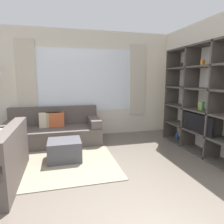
# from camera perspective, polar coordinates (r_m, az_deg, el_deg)

# --- Properties ---
(ground_plane) EXTENTS (16.00, 16.00, 0.00)m
(ground_plane) POSITION_cam_1_polar(r_m,az_deg,el_deg) (2.56, 3.46, -26.28)
(ground_plane) COLOR #665B51
(wall_back) EXTENTS (5.73, 0.11, 2.70)m
(wall_back) POSITION_cam_1_polar(r_m,az_deg,el_deg) (5.27, -7.46, 7.90)
(wall_back) COLOR beige
(wall_back) RESTS_ON ground_plane
(wall_right) EXTENTS (0.07, 4.42, 2.70)m
(wall_right) POSITION_cam_1_polar(r_m,az_deg,el_deg) (4.65, 25.14, 6.79)
(wall_right) COLOR beige
(wall_right) RESTS_ON ground_plane
(area_rug) EXTENTS (2.71, 1.99, 0.01)m
(area_rug) POSITION_cam_1_polar(r_m,az_deg,el_deg) (3.93, -20.12, -13.42)
(area_rug) COLOR gray
(area_rug) RESTS_ON ground_plane
(shelving_unit) EXTENTS (0.39, 2.26, 2.16)m
(shelving_unit) POSITION_cam_1_polar(r_m,az_deg,el_deg) (4.37, 24.73, 2.98)
(shelving_unit) COLOR silver
(shelving_unit) RESTS_ON ground_plane
(couch_main) EXTENTS (2.08, 0.94, 0.82)m
(couch_main) POSITION_cam_1_polar(r_m,az_deg,el_deg) (4.88, -16.08, -5.15)
(couch_main) COLOR #564C47
(couch_main) RESTS_ON ground_plane
(ottoman) EXTENTS (0.60, 0.55, 0.38)m
(ottoman) POSITION_cam_1_polar(r_m,az_deg,el_deg) (3.86, -13.38, -10.55)
(ottoman) COLOR #47474C
(ottoman) RESTS_ON ground_plane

